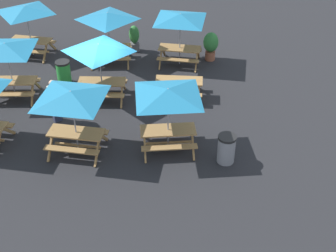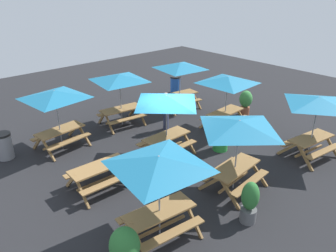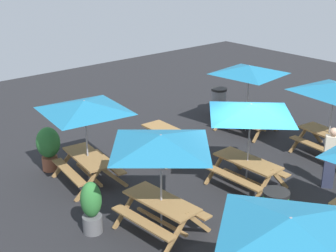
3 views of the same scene
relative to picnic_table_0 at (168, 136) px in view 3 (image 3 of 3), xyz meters
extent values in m
plane|color=#232326|center=(3.27, 0.16, -0.56)|extent=(29.26, 29.26, 0.00)
cube|color=olive|center=(0.00, 0.00, 0.18)|extent=(1.82, 0.76, 0.05)
cube|color=olive|center=(-0.02, -0.55, -0.11)|extent=(1.81, 0.32, 0.04)
cube|color=olive|center=(0.02, 0.55, -0.11)|extent=(1.81, 0.32, 0.04)
cube|color=olive|center=(-0.79, -0.34, -0.19)|extent=(0.09, 0.80, 0.81)
cube|color=olive|center=(-0.77, 0.39, -0.19)|extent=(0.09, 0.80, 0.81)
cube|color=olive|center=(0.77, -0.39, -0.19)|extent=(0.09, 0.80, 0.81)
cube|color=olive|center=(0.79, 0.34, -0.19)|extent=(0.09, 0.80, 0.81)
cube|color=olive|center=(0.00, 0.00, -0.34)|extent=(1.56, 0.12, 0.06)
cube|color=olive|center=(2.94, 0.20, 0.18)|extent=(1.81, 0.73, 0.05)
cube|color=olive|center=(2.95, -0.35, -0.11)|extent=(1.80, 0.29, 0.04)
cube|color=olive|center=(2.93, 0.75, -0.11)|extent=(1.80, 0.29, 0.04)
cube|color=olive|center=(2.17, -0.18, -0.19)|extent=(0.07, 0.80, 0.81)
cube|color=olive|center=(2.15, 0.55, -0.19)|extent=(0.07, 0.80, 0.81)
cube|color=olive|center=(3.73, -0.15, -0.19)|extent=(0.07, 0.80, 0.81)
cube|color=olive|center=(3.71, 0.58, -0.19)|extent=(0.07, 0.80, 0.81)
cube|color=olive|center=(2.94, 0.20, -0.34)|extent=(1.56, 0.10, 0.06)
cylinder|color=gray|center=(2.94, 0.20, 0.59)|extent=(0.04, 0.04, 2.30)
pyramid|color=#268CC6|center=(2.94, 0.20, 1.60)|extent=(2.04, 2.04, 0.28)
cube|color=olive|center=(0.29, 3.26, 0.18)|extent=(1.87, 0.92, 0.05)
cube|color=olive|center=(0.36, 2.71, -0.11)|extent=(1.82, 0.48, 0.04)
cube|color=olive|center=(0.22, 3.81, -0.11)|extent=(1.82, 0.48, 0.04)
cube|color=olive|center=(-0.44, 2.80, -0.19)|extent=(0.16, 0.80, 0.81)
cube|color=olive|center=(-0.53, 3.52, -0.19)|extent=(0.16, 0.80, 0.81)
cube|color=olive|center=(1.11, 3.00, -0.19)|extent=(0.16, 0.80, 0.81)
cube|color=olive|center=(1.02, 3.72, -0.19)|extent=(0.16, 0.80, 0.81)
cube|color=olive|center=(0.29, 3.26, -0.34)|extent=(1.56, 0.26, 0.06)
cylinder|color=gray|center=(0.29, 3.26, 0.59)|extent=(0.04, 0.04, 2.30)
pyramid|color=teal|center=(0.29, 3.26, 1.60)|extent=(2.81, 2.81, 0.28)
cube|color=olive|center=(3.06, -2.80, 0.18)|extent=(1.85, 0.84, 0.05)
cube|color=olive|center=(3.10, -3.34, -0.11)|extent=(1.81, 0.40, 0.04)
cube|color=olive|center=(3.01, -2.25, -0.11)|extent=(1.81, 0.40, 0.04)
cube|color=olive|center=(2.31, -3.22, -0.19)|extent=(0.12, 0.80, 0.81)
cube|color=olive|center=(2.25, -2.49, -0.19)|extent=(0.12, 0.80, 0.81)
cube|color=olive|center=(3.86, -3.10, -0.19)|extent=(0.12, 0.80, 0.81)
cube|color=olive|center=(3.80, -2.37, -0.19)|extent=(0.12, 0.80, 0.81)
cube|color=olive|center=(3.06, -2.80, -0.34)|extent=(1.56, 0.19, 0.06)
cylinder|color=gray|center=(3.06, -2.80, 0.59)|extent=(0.04, 0.04, 2.30)
pyramid|color=teal|center=(3.06, -2.80, 1.60)|extent=(2.15, 2.15, 0.28)
cube|color=olive|center=(3.25, 3.52, 0.18)|extent=(1.87, 0.91, 0.05)
cube|color=olive|center=(3.18, 2.98, -0.11)|extent=(1.82, 0.48, 0.04)
cube|color=olive|center=(2.43, 3.25, -0.19)|extent=(0.16, 0.80, 0.81)
cube|color=olive|center=(2.52, 3.98, -0.19)|extent=(0.16, 0.80, 0.81)
cube|color=olive|center=(3.25, 3.52, -0.34)|extent=(1.56, 0.26, 0.06)
cylinder|color=gray|center=(3.25, 3.52, 0.59)|extent=(0.04, 0.04, 2.30)
pyramid|color=teal|center=(3.25, 3.52, 1.60)|extent=(2.81, 2.81, 0.28)
pyramid|color=teal|center=(6.70, -3.39, 1.60)|extent=(2.27, 2.27, 0.28)
cube|color=olive|center=(0.03, -2.81, 0.18)|extent=(1.87, 0.91, 0.05)
cube|color=olive|center=(-0.04, -3.36, -0.11)|extent=(1.82, 0.48, 0.04)
cube|color=olive|center=(0.10, -2.26, -0.11)|extent=(1.82, 0.48, 0.04)
cube|color=olive|center=(-0.79, -3.08, -0.19)|extent=(0.16, 0.80, 0.81)
cube|color=olive|center=(-0.70, -2.35, -0.19)|extent=(0.16, 0.80, 0.81)
cube|color=olive|center=(0.76, -3.27, -0.19)|extent=(0.16, 0.80, 0.81)
cube|color=olive|center=(0.85, -2.54, -0.19)|extent=(0.16, 0.80, 0.81)
cube|color=olive|center=(0.03, -2.81, -0.34)|extent=(1.56, 0.26, 0.06)
cylinder|color=gray|center=(0.03, -2.81, 0.59)|extent=(0.04, 0.04, 2.30)
pyramid|color=teal|center=(0.03, -2.81, 1.60)|extent=(2.81, 2.81, 0.28)
cube|color=olive|center=(5.61, -0.14, -0.19)|extent=(0.10, 0.80, 0.81)
cylinder|color=gray|center=(-1.58, 3.86, -0.11)|extent=(0.56, 0.56, 0.90)
cylinder|color=black|center=(-1.58, 3.86, 0.38)|extent=(0.59, 0.59, 0.08)
cylinder|color=green|center=(4.68, -0.90, -0.11)|extent=(0.56, 0.56, 0.90)
cylinder|color=black|center=(4.68, -0.90, 0.38)|extent=(0.59, 0.59, 0.08)
cylinder|color=#935138|center=(-1.32, -3.26, -0.36)|extent=(0.44, 0.44, 0.40)
ellipsoid|color=#2D7233|center=(-1.32, -3.26, 0.28)|extent=(0.66, 0.66, 0.88)
cylinder|color=#59595B|center=(2.12, -4.00, -0.36)|extent=(0.44, 0.44, 0.40)
ellipsoid|color=#2D7233|center=(2.12, -4.00, 0.25)|extent=(0.46, 0.46, 0.83)
cube|color=#2D334C|center=(4.34, 1.80, -0.14)|extent=(0.33, 0.31, 0.85)
cube|color=beige|center=(4.34, 1.80, 0.59)|extent=(0.42, 0.39, 0.60)
sphere|color=tan|center=(4.34, 1.80, 1.00)|extent=(0.22, 0.22, 0.22)
camera|label=1|loc=(-0.22, 15.58, 9.03)|focal=50.00mm
camera|label=2|loc=(-4.12, -7.75, 5.43)|focal=35.00mm
camera|label=3|loc=(9.95, -8.47, 5.36)|focal=50.00mm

